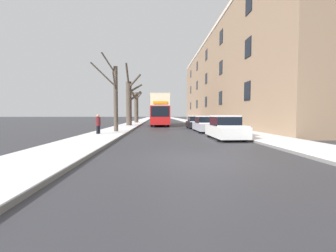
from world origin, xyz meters
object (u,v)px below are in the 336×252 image
object	(u,v)px
parked_car_0	(225,128)
bare_tree_left_2	(136,105)
double_decker_bus	(160,109)
pedestrian_left_sidewalk	(98,124)
bare_tree_left_1	(130,101)
parked_car_2	(195,123)
parked_car_1	(205,125)
bare_tree_left_0	(115,97)

from	to	relation	value
parked_car_0	bare_tree_left_2	bearing A→B (deg)	107.14
bare_tree_left_2	double_decker_bus	distance (m)	9.82
parked_car_0	pedestrian_left_sidewalk	bearing A→B (deg)	163.43
bare_tree_left_1	bare_tree_left_2	bearing A→B (deg)	90.98
parked_car_2	pedestrian_left_sidewalk	distance (m)	12.83
parked_car_1	parked_car_2	xyz separation A→B (m)	(0.00, 5.63, -0.02)
bare_tree_left_1	parked_car_1	size ratio (longest dim) A/B	1.82
bare_tree_left_2	parked_car_1	distance (m)	23.08
double_decker_bus	pedestrian_left_sidewalk	distance (m)	16.83
bare_tree_left_0	pedestrian_left_sidewalk	xyz separation A→B (m)	(-0.83, -2.46, -2.26)
bare_tree_left_1	parked_car_0	distance (m)	18.53
parked_car_0	pedestrian_left_sidewalk	size ratio (longest dim) A/B	2.53
parked_car_1	pedestrian_left_sidewalk	bearing A→B (deg)	-158.78
bare_tree_left_0	bare_tree_left_1	world-z (taller)	bare_tree_left_1
bare_tree_left_0	parked_car_0	distance (m)	9.97
parked_car_2	double_decker_bus	bearing A→B (deg)	120.97
double_decker_bus	bare_tree_left_0	bearing A→B (deg)	-106.57
bare_tree_left_0	bare_tree_left_2	xyz separation A→B (m)	(-0.29, 22.34, 0.20)
bare_tree_left_1	pedestrian_left_sidewalk	xyz separation A→B (m)	(-0.72, -13.66, -2.60)
bare_tree_left_2	parked_car_1	size ratio (longest dim) A/B	1.59
parked_car_0	parked_car_2	world-z (taller)	parked_car_0
parked_car_0	parked_car_2	bearing A→B (deg)	90.00
bare_tree_left_1	bare_tree_left_2	size ratio (longest dim) A/B	1.14
parked_car_1	parked_car_2	bearing A→B (deg)	90.00
bare_tree_left_2	parked_car_2	distance (m)	18.02
parked_car_2	parked_car_0	bearing A→B (deg)	-90.00
bare_tree_left_2	parked_car_2	xyz separation A→B (m)	(8.48, -15.67, -2.69)
bare_tree_left_0	bare_tree_left_1	xyz separation A→B (m)	(-0.10, 11.20, 0.35)
double_decker_bus	pedestrian_left_sidewalk	xyz separation A→B (m)	(-4.86, -16.03, -1.54)
bare_tree_left_2	pedestrian_left_sidewalk	world-z (taller)	bare_tree_left_2
pedestrian_left_sidewalk	double_decker_bus	bearing A→B (deg)	-160.85
bare_tree_left_2	double_decker_bus	bearing A→B (deg)	-63.70
bare_tree_left_2	parked_car_0	size ratio (longest dim) A/B	1.73
bare_tree_left_0	bare_tree_left_2	bearing A→B (deg)	90.75
bare_tree_left_1	bare_tree_left_2	distance (m)	11.14
bare_tree_left_2	bare_tree_left_1	bearing A→B (deg)	-89.02
double_decker_bus	parked_car_0	world-z (taller)	double_decker_bus
bare_tree_left_2	parked_car_1	bearing A→B (deg)	-68.30
parked_car_2	bare_tree_left_0	bearing A→B (deg)	-140.81
bare_tree_left_1	bare_tree_left_2	xyz separation A→B (m)	(-0.19, 11.14, -0.15)
bare_tree_left_0	parked_car_0	world-z (taller)	bare_tree_left_0
double_decker_bus	parked_car_1	world-z (taller)	double_decker_bus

